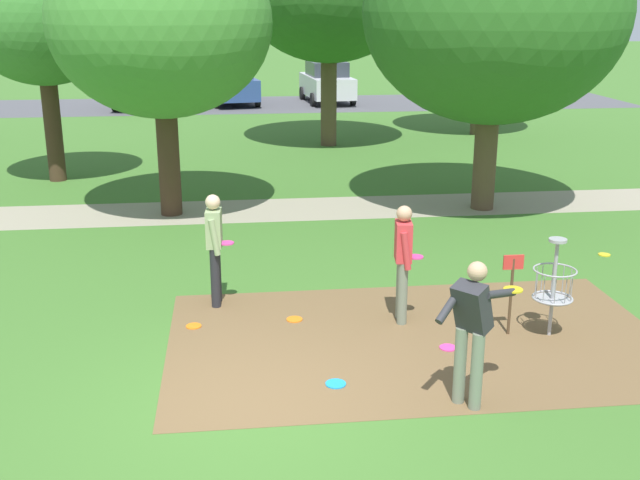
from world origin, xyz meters
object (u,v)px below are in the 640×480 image
Objects in this scene: player_waiting_left at (403,257)px; frisbee_far_right at (336,384)px; parked_car_leftmost at (144,86)px; frisbee_near_basket at (294,319)px; player_throwing at (472,325)px; frisbee_far_left at (194,326)px; parked_car_center_left at (232,83)px; player_foreground_watching at (215,243)px; frisbee_mid_grass at (604,255)px; tree_near_left at (494,12)px; frisbee_by_tee at (448,348)px; tree_far_left at (42,22)px; parked_car_center_right at (327,82)px; disc_golf_basket at (549,284)px; tree_mid_right at (161,23)px.

frisbee_far_right is at bearing -123.47° from player_waiting_left.
parked_car_leftmost reaches higher than frisbee_far_right.
frisbee_far_right is at bearing -80.81° from frisbee_near_basket.
player_throwing is at bearing -24.35° from frisbee_far_right.
player_throwing reaches higher than frisbee_far_left.
frisbee_near_basket is at bearing -88.42° from parked_car_center_left.
player_throwing is at bearing -50.00° from player_foreground_watching.
player_throwing reaches higher than frisbee_mid_grass.
frisbee_far_left is (-7.28, -2.38, 0.00)m from frisbee_mid_grass.
player_foreground_watching is 0.26× the size of tree_near_left.
frisbee_far_right is at bearing -152.91° from frisbee_by_tee.
frisbee_mid_grass is at bearing -73.85° from parked_car_center_left.
parked_car_center_right is (8.88, 15.11, -3.01)m from tree_far_left.
parked_car_center_left is at bearing 88.99° from player_foreground_watching.
frisbee_far_left is at bearing -101.43° from parked_car_center_right.
frisbee_by_tee is 0.03× the size of tree_near_left.
frisbee_near_basket is 0.04× the size of tree_far_left.
tree_near_left is at bearing 60.80° from frisbee_far_right.
frisbee_by_tee and frisbee_mid_grass have the same top height.
frisbee_near_basket is 0.05× the size of parked_car_leftmost.
player_throwing is 1.84m from frisbee_far_right.
frisbee_far_right is at bearing -119.20° from tree_near_left.
frisbee_near_basket is at bearing 148.65° from frisbee_by_tee.
frisbee_near_basket is (-3.38, 0.92, -0.74)m from disc_golf_basket.
tree_near_left is at bearing 40.95° from player_foreground_watching.
disc_golf_basket is at bearing -127.29° from frisbee_mid_grass.
tree_far_left reaches higher than parked_car_center_left.
parked_car_center_left is at bearing 88.28° from frisbee_far_left.
player_throwing is 6.50m from frisbee_mid_grass.
player_waiting_left is 7.50m from tree_near_left.
tree_near_left reaches higher than player_waiting_left.
frisbee_far_right is (-3.06, -1.09, -0.74)m from disc_golf_basket.
frisbee_by_tee is 13.71m from tree_far_left.
frisbee_far_left is at bearing -111.23° from player_foreground_watching.
frisbee_by_tee is at bearing -60.71° from tree_mid_right.
tree_near_left is 1.19× the size of tree_far_left.
player_waiting_left is 5.08m from frisbee_mid_grass.
disc_golf_basket reaches higher than frisbee_near_basket.
frisbee_by_tee is 0.05× the size of parked_car_center_left.
frisbee_by_tee is 0.04× the size of tree_mid_right.
player_foreground_watching is at bearing -79.10° from tree_mid_right.
tree_far_left reaches higher than parked_car_leftmost.
player_throwing reaches higher than frisbee_far_right.
parked_car_center_right is at bearing 86.13° from player_throwing.
disc_golf_basket is 5.59× the size of frisbee_far_right.
parked_car_leftmost is at bearing 100.38° from frisbee_far_right.
frisbee_far_left and frisbee_far_right have the same top height.
player_waiting_left is at bearing -76.17° from parked_car_leftmost.
frisbee_by_tee is (0.19, 1.47, -0.98)m from player_throwing.
tree_mid_right is 18.41m from parked_car_leftmost.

